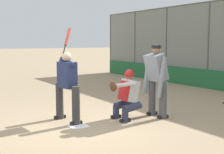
{
  "coord_description": "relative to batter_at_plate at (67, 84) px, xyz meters",
  "views": [
    {
      "loc": [
        -6.25,
        2.99,
        1.91
      ],
      "look_at": [
        0.15,
        -1.0,
        1.05
      ],
      "focal_mm": 50.0,
      "sensor_mm": 36.0,
      "label": 1
    }
  ],
  "objects": [
    {
      "name": "umpire_home",
      "position": [
        -0.76,
        -2.1,
        0.08
      ],
      "size": [
        0.75,
        0.45,
        1.83
      ],
      "rotation": [
        0.0,
        0.0,
        -0.01
      ],
      "color": "#4C4C51",
      "rests_on": "ground_plane"
    },
    {
      "name": "spare_bat_near_backstop",
      "position": [
        3.69,
        -4.91,
        -0.88
      ],
      "size": [
        0.7,
        0.52,
        0.07
      ],
      "rotation": [
        0.0,
        0.0,
        5.66
      ],
      "color": "black",
      "rests_on": "ground_plane"
    },
    {
      "name": "batter_at_plate",
      "position": [
        0.0,
        0.0,
        0.0
      ],
      "size": [
        1.12,
        0.6,
        2.26
      ],
      "rotation": [
        0.0,
        0.0,
        0.13
      ],
      "color": "#333333",
      "rests_on": "ground_plane"
    },
    {
      "name": "ground_plane",
      "position": [
        -0.52,
        -0.02,
        -0.91
      ],
      "size": [
        160.0,
        160.0,
        0.0
      ],
      "primitive_type": "plane",
      "color": "tan"
    },
    {
      "name": "home_plate_marker",
      "position": [
        -0.52,
        -0.02,
        -0.9
      ],
      "size": [
        0.43,
        0.43,
        0.01
      ],
      "primitive_type": "cube",
      "color": "white",
      "rests_on": "ground_plane"
    },
    {
      "name": "catcher_behind_plate",
      "position": [
        -0.57,
        -1.32,
        -0.27
      ],
      "size": [
        0.65,
        0.76,
        1.23
      ],
      "rotation": [
        0.0,
        0.0,
        -0.03
      ],
      "color": "#2D334C",
      "rests_on": "ground_plane"
    }
  ]
}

